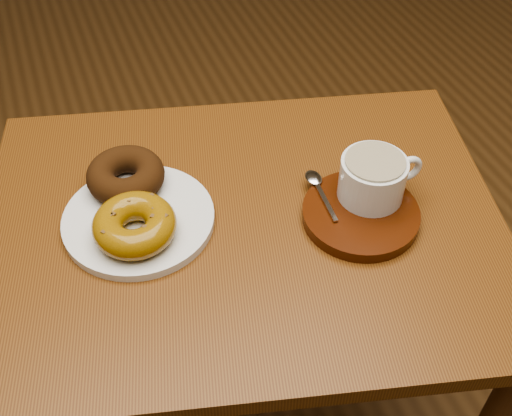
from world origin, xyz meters
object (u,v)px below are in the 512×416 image
object	(u,v)px
cafe_table	(244,270)
coffee_cup	(374,178)
donut_plate	(139,219)
saucer	(361,214)

from	to	relation	value
cafe_table	coffee_cup	size ratio (longest dim) A/B	6.89
donut_plate	coffee_cup	bearing A→B (deg)	-14.13
saucer	coffee_cup	xyz separation A→B (m)	(0.03, 0.02, 0.04)
donut_plate	coffee_cup	xyz separation A→B (m)	(0.33, -0.08, 0.05)
coffee_cup	saucer	bearing A→B (deg)	-136.66
cafe_table	donut_plate	xyz separation A→B (m)	(-0.14, 0.05, 0.12)
donut_plate	saucer	world-z (taller)	saucer
donut_plate	coffee_cup	distance (m)	0.34
donut_plate	saucer	xyz separation A→B (m)	(0.30, -0.11, 0.00)
saucer	coffee_cup	world-z (taller)	coffee_cup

